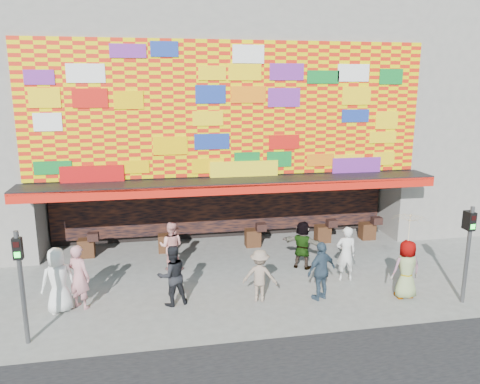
{
  "coord_description": "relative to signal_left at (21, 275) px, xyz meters",
  "views": [
    {
      "loc": [
        -2.86,
        -13.11,
        6.47
      ],
      "look_at": [
        -0.02,
        2.0,
        2.9
      ],
      "focal_mm": 35.0,
      "sensor_mm": 36.0,
      "label": 1
    }
  ],
  "objects": [
    {
      "name": "signal_right",
      "position": [
        12.4,
        0.0,
        0.0
      ],
      "size": [
        0.22,
        0.2,
        3.0
      ],
      "color": "#59595B",
      "rests_on": "ground"
    },
    {
      "name": "neighbor_right",
      "position": [
        19.2,
        9.5,
        4.14
      ],
      "size": [
        11.0,
        8.0,
        12.0
      ],
      "primitive_type": "cube",
      "color": "gray",
      "rests_on": "ground"
    },
    {
      "name": "ped_b",
      "position": [
        1.07,
        1.78,
        -0.89
      ],
      "size": [
        0.85,
        0.77,
        1.94
      ],
      "primitive_type": "imported",
      "rotation": [
        0.0,
        0.0,
        2.57
      ],
      "color": "#C07C82",
      "rests_on": "ground"
    },
    {
      "name": "ground",
      "position": [
        6.2,
        1.5,
        -1.86
      ],
      "size": [
        90.0,
        90.0,
        0.0
      ],
      "primitive_type": "plane",
      "color": "slate",
      "rests_on": "ground"
    },
    {
      "name": "ped_f",
      "position": [
        8.46,
        3.53,
        -0.99
      ],
      "size": [
        1.6,
        1.36,
        1.73
      ],
      "primitive_type": "imported",
      "rotation": [
        0.0,
        0.0,
        2.51
      ],
      "color": "gray",
      "rests_on": "ground"
    },
    {
      "name": "ped_i",
      "position": [
        3.84,
        4.22,
        -0.98
      ],
      "size": [
        1.0,
        0.87,
        1.75
      ],
      "primitive_type": "imported",
      "rotation": [
        0.0,
        0.0,
        2.87
      ],
      "color": "pink",
      "rests_on": "ground"
    },
    {
      "name": "ped_h",
      "position": [
        9.55,
        2.22,
        -0.93
      ],
      "size": [
        0.73,
        0.53,
        1.87
      ],
      "primitive_type": "imported",
      "rotation": [
        0.0,
        0.0,
        3.02
      ],
      "color": "silver",
      "rests_on": "ground"
    },
    {
      "name": "ped_c",
      "position": [
        3.75,
        1.49,
        -0.93
      ],
      "size": [
        1.06,
        0.92,
        1.85
      ],
      "primitive_type": "imported",
      "rotation": [
        0.0,
        0.0,
        3.42
      ],
      "color": "black",
      "rests_on": "ground"
    },
    {
      "name": "parasol",
      "position": [
        10.84,
        0.63,
        0.34
      ],
      "size": [
        1.16,
        1.18,
        1.94
      ],
      "color": "#FFDDA0",
      "rests_on": "ground"
    },
    {
      "name": "shop_building",
      "position": [
        6.2,
        9.68,
        3.37
      ],
      "size": [
        15.2,
        9.4,
        10.0
      ],
      "color": "gray",
      "rests_on": "ground"
    },
    {
      "name": "ped_d",
      "position": [
        6.37,
        1.25,
        -1.05
      ],
      "size": [
        1.19,
        0.92,
        1.62
      ],
      "primitive_type": "imported",
      "rotation": [
        0.0,
        0.0,
        2.8
      ],
      "color": "gray",
      "rests_on": "ground"
    },
    {
      "name": "signal_left",
      "position": [
        0.0,
        0.0,
        0.0
      ],
      "size": [
        0.22,
        0.2,
        3.0
      ],
      "color": "#59595B",
      "rests_on": "ground"
    },
    {
      "name": "ped_a",
      "position": [
        0.51,
        1.64,
        -0.89
      ],
      "size": [
        1.12,
        0.95,
        1.94
      ],
      "primitive_type": "imported",
      "rotation": [
        0.0,
        0.0,
        3.57
      ],
      "color": "white",
      "rests_on": "ground"
    },
    {
      "name": "ped_g",
      "position": [
        10.84,
        0.63,
        -0.94
      ],
      "size": [
        0.9,
        0.59,
        1.84
      ],
      "primitive_type": "imported",
      "rotation": [
        0.0,
        0.0,
        3.14
      ],
      "color": "gray",
      "rests_on": "ground"
    },
    {
      "name": "ped_e",
      "position": [
        8.24,
        1.01,
        -0.94
      ],
      "size": [
        1.17,
        0.85,
        1.84
      ],
      "primitive_type": "imported",
      "rotation": [
        0.0,
        0.0,
        3.56
      ],
      "color": "#314456",
      "rests_on": "ground"
    }
  ]
}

